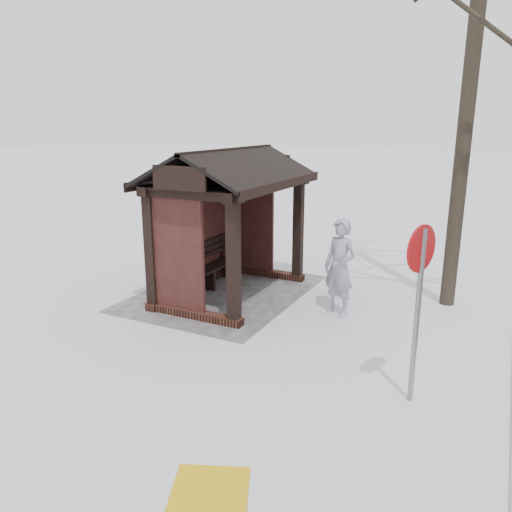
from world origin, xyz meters
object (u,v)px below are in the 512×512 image
Objects in this scene: dog at (336,282)px; road_sign at (419,277)px; pedestrian at (340,267)px; bus_shelter at (224,194)px.

dog is 0.27× the size of road_sign.
pedestrian is 2.95× the size of dog.
pedestrian is 3.22m from road_sign.
road_sign is (2.55, 1.81, 0.78)m from pedestrian.
pedestrian is at bearing -122.84° from road_sign.
bus_shelter is 2.82m from pedestrian.
pedestrian reaches higher than dog.
road_sign is at bearing -32.74° from pedestrian.
bus_shelter is 5.67× the size of dog.
bus_shelter is 1.51× the size of road_sign.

